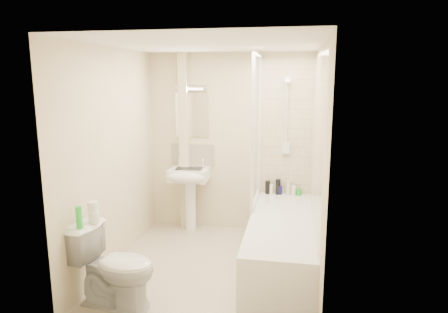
# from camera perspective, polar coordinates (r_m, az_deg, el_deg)

# --- Properties ---
(floor) EXTENTS (2.50, 2.50, 0.00)m
(floor) POSITION_cam_1_polar(r_m,az_deg,el_deg) (4.59, -1.80, -15.68)
(floor) COLOR beige
(floor) RESTS_ON ground
(wall_back) EXTENTS (2.20, 0.02, 2.40)m
(wall_back) POSITION_cam_1_polar(r_m,az_deg,el_deg) (5.39, 0.86, 1.86)
(wall_back) COLOR beige
(wall_back) RESTS_ON ground
(wall_left) EXTENTS (0.02, 2.50, 2.40)m
(wall_left) POSITION_cam_1_polar(r_m,az_deg,el_deg) (4.54, -15.61, -0.32)
(wall_left) COLOR beige
(wall_left) RESTS_ON ground
(wall_right) EXTENTS (0.02, 2.50, 2.40)m
(wall_right) POSITION_cam_1_polar(r_m,az_deg,el_deg) (4.11, 13.30, -1.39)
(wall_right) COLOR beige
(wall_right) RESTS_ON ground
(ceiling) EXTENTS (2.20, 2.50, 0.02)m
(ceiling) POSITION_cam_1_polar(r_m,az_deg,el_deg) (4.11, -2.01, 15.74)
(ceiling) COLOR white
(ceiling) RESTS_ON wall_back
(tile_back) EXTENTS (0.70, 0.01, 1.75)m
(tile_back) POSITION_cam_1_polar(r_m,az_deg,el_deg) (5.28, 8.91, 3.99)
(tile_back) COLOR beige
(tile_back) RESTS_ON wall_back
(tile_right) EXTENTS (0.01, 2.10, 1.75)m
(tile_right) POSITION_cam_1_polar(r_m,az_deg,el_deg) (4.26, 13.13, 2.14)
(tile_right) COLOR beige
(tile_right) RESTS_ON wall_right
(pipe_boxing) EXTENTS (0.12, 0.12, 2.40)m
(pipe_boxing) POSITION_cam_1_polar(r_m,az_deg,el_deg) (5.47, -5.67, 1.93)
(pipe_boxing) COLOR beige
(pipe_boxing) RESTS_ON ground
(splashback) EXTENTS (0.60, 0.02, 0.30)m
(splashback) POSITION_cam_1_polar(r_m,az_deg,el_deg) (5.52, -4.50, 0.24)
(splashback) COLOR beige
(splashback) RESTS_ON wall_back
(mirror) EXTENTS (0.46, 0.01, 0.60)m
(mirror) POSITION_cam_1_polar(r_m,az_deg,el_deg) (5.44, -4.59, 5.94)
(mirror) COLOR white
(mirror) RESTS_ON wall_back
(strip_light) EXTENTS (0.42, 0.07, 0.07)m
(strip_light) POSITION_cam_1_polar(r_m,az_deg,el_deg) (5.40, -4.72, 9.83)
(strip_light) COLOR silver
(strip_light) RESTS_ON wall_back
(bathtub) EXTENTS (0.70, 2.10, 0.55)m
(bathtub) POSITION_cam_1_polar(r_m,az_deg,el_deg) (4.57, 8.17, -11.93)
(bathtub) COLOR white
(bathtub) RESTS_ON ground
(shower_screen) EXTENTS (0.04, 0.92, 1.80)m
(shower_screen) POSITION_cam_1_polar(r_m,az_deg,el_deg) (4.86, 4.67, 3.78)
(shower_screen) COLOR white
(shower_screen) RESTS_ON bathtub
(shower_fixture) EXTENTS (0.10, 0.16, 0.99)m
(shower_fixture) POSITION_cam_1_polar(r_m,az_deg,el_deg) (5.23, 8.92, 5.25)
(shower_fixture) COLOR white
(shower_fixture) RESTS_ON wall_back
(pedestal_sink) EXTENTS (0.52, 0.48, 1.00)m
(pedestal_sink) POSITION_cam_1_polar(r_m,az_deg,el_deg) (5.38, -5.05, -3.63)
(pedestal_sink) COLOR white
(pedestal_sink) RESTS_ON ground
(bottle_black_a) EXTENTS (0.07, 0.07, 0.17)m
(bottle_black_a) POSITION_cam_1_polar(r_m,az_deg,el_deg) (5.37, 6.25, -4.40)
(bottle_black_a) COLOR black
(bottle_black_a) RESTS_ON bathtub
(bottle_white_a) EXTENTS (0.05, 0.05, 0.13)m
(bottle_white_a) POSITION_cam_1_polar(r_m,az_deg,el_deg) (5.37, 6.77, -4.64)
(bottle_white_a) COLOR white
(bottle_white_a) RESTS_ON bathtub
(bottle_black_b) EXTENTS (0.07, 0.07, 0.20)m
(bottle_black_b) POSITION_cam_1_polar(r_m,az_deg,el_deg) (5.36, 7.72, -4.31)
(bottle_black_b) COLOR black
(bottle_black_b) RESTS_ON bathtub
(bottle_blue) EXTENTS (0.06, 0.06, 0.11)m
(bottle_blue) POSITION_cam_1_polar(r_m,az_deg,el_deg) (5.37, 7.99, -4.78)
(bottle_blue) COLOR #151357
(bottle_blue) RESTS_ON bathtub
(bottle_cream) EXTENTS (0.06, 0.06, 0.19)m
(bottle_cream) POSITION_cam_1_polar(r_m,az_deg,el_deg) (5.36, 9.18, -4.43)
(bottle_cream) COLOR beige
(bottle_cream) RESTS_ON bathtub
(bottle_white_b) EXTENTS (0.06, 0.06, 0.13)m
(bottle_white_b) POSITION_cam_1_polar(r_m,az_deg,el_deg) (5.37, 9.92, -4.78)
(bottle_white_b) COLOR white
(bottle_white_b) RESTS_ON bathtub
(bottle_green) EXTENTS (0.07, 0.07, 0.08)m
(bottle_green) POSITION_cam_1_polar(r_m,az_deg,el_deg) (5.37, 10.65, -5.03)
(bottle_green) COLOR green
(bottle_green) RESTS_ON bathtub
(toilet) EXTENTS (0.61, 0.86, 0.77)m
(toilet) POSITION_cam_1_polar(r_m,az_deg,el_deg) (3.91, -15.30, -14.82)
(toilet) COLOR white
(toilet) RESTS_ON ground
(toilet_roll_lower) EXTENTS (0.10, 0.10, 0.10)m
(toilet_roll_lower) POSITION_cam_1_polar(r_m,az_deg,el_deg) (3.89, -18.09, -8.21)
(toilet_roll_lower) COLOR white
(toilet_roll_lower) RESTS_ON toilet
(toilet_roll_upper) EXTENTS (0.10, 0.10, 0.09)m
(toilet_roll_upper) POSITION_cam_1_polar(r_m,az_deg,el_deg) (3.87, -18.21, -6.82)
(toilet_roll_upper) COLOR white
(toilet_roll_upper) RESTS_ON toilet_roll_lower
(green_bottle) EXTENTS (0.05, 0.05, 0.20)m
(green_bottle) POSITION_cam_1_polar(r_m,az_deg,el_deg) (3.76, -20.01, -8.18)
(green_bottle) COLOR green
(green_bottle) RESTS_ON toilet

